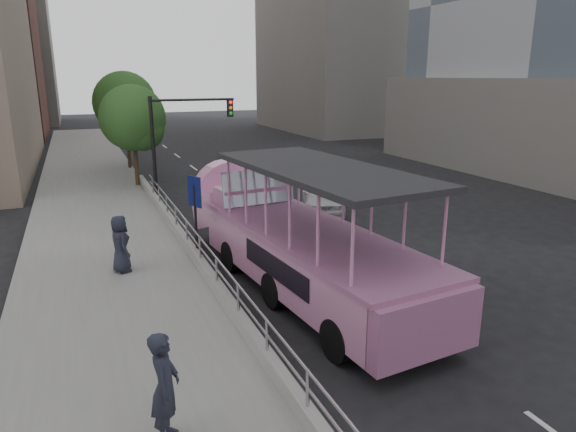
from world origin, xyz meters
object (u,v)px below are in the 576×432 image
at_px(duck_boat, 291,238).
at_px(street_tree_near, 135,120).
at_px(pedestrian_far, 120,244).
at_px(traffic_signal, 177,131).
at_px(parking_sign, 195,212).
at_px(street_tree_far, 127,105).
at_px(car, 322,195).
at_px(pedestrian_near, 165,387).

bearing_deg(duck_boat, street_tree_near, 99.80).
xyz_separation_m(pedestrian_far, traffic_signal, (3.69, 9.77, 2.31)).
xyz_separation_m(duck_boat, parking_sign, (-2.34, 2.41, 0.47)).
distance_m(pedestrian_far, street_tree_far, 19.59).
distance_m(car, street_tree_far, 16.02).
height_order(duck_boat, traffic_signal, traffic_signal).
height_order(car, pedestrian_far, pedestrian_far).
relative_size(pedestrian_far, street_tree_near, 0.31).
bearing_deg(pedestrian_far, street_tree_far, -19.85).
bearing_deg(pedestrian_near, pedestrian_far, 19.40).
height_order(car, traffic_signal, traffic_signal).
bearing_deg(car, parking_sign, -123.74).
xyz_separation_m(pedestrian_far, parking_sign, (2.40, 0.27, 0.70)).
height_order(duck_boat, car, duck_boat).
height_order(car, street_tree_near, street_tree_near).
xyz_separation_m(pedestrian_near, pedestrian_far, (0.00, 8.18, -0.08)).
xyz_separation_m(car, street_tree_near, (-7.35, 7.88, 3.07)).
relative_size(pedestrian_near, pedestrian_far, 1.09).
bearing_deg(duck_boat, pedestrian_far, 155.76).
xyz_separation_m(parking_sign, traffic_signal, (1.29, 9.50, 1.61)).
distance_m(traffic_signal, street_tree_near, 3.80).
bearing_deg(street_tree_near, parking_sign, -88.65).
relative_size(duck_boat, car, 2.69).
relative_size(duck_boat, pedestrian_far, 6.62).
relative_size(pedestrian_far, street_tree_far, 0.28).
bearing_deg(street_tree_near, traffic_signal, -65.02).
bearing_deg(pedestrian_near, traffic_signal, 7.79).
bearing_deg(car, street_tree_far, 137.92).
xyz_separation_m(duck_boat, car, (4.70, 7.45, -0.68)).
bearing_deg(parking_sign, car, 35.59).
distance_m(pedestrian_near, street_tree_near, 21.63).
relative_size(traffic_signal, street_tree_near, 0.91).
xyz_separation_m(pedestrian_far, street_tree_far, (2.30, 19.20, 3.12)).
height_order(parking_sign, street_tree_near, street_tree_near).
height_order(pedestrian_far, street_tree_far, street_tree_far).
xyz_separation_m(parking_sign, street_tree_near, (-0.30, 12.93, 1.93)).
bearing_deg(traffic_signal, car, -37.75).
bearing_deg(pedestrian_far, duck_boat, -127.27).
bearing_deg(street_tree_far, pedestrian_far, -96.82).
bearing_deg(duck_boat, parking_sign, 134.21).
bearing_deg(parking_sign, pedestrian_near, -105.86).
height_order(pedestrian_near, parking_sign, parking_sign).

